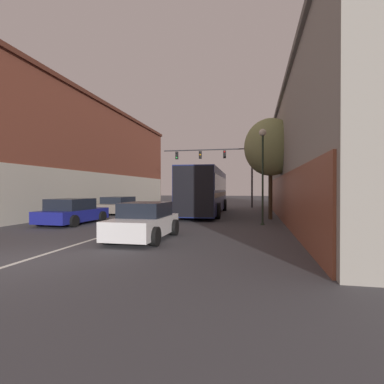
{
  "coord_description": "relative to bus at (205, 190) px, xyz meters",
  "views": [
    {
      "loc": [
        5.88,
        -6.58,
        1.86
      ],
      "look_at": [
        1.58,
        13.88,
        1.67
      ],
      "focal_mm": 28.0,
      "sensor_mm": 36.0,
      "label": 1
    }
  ],
  "objects": [
    {
      "name": "ground_plane",
      "position": [
        -2.23,
        -15.7,
        -1.84
      ],
      "size": [
        160.0,
        160.0,
        0.0
      ],
      "primitive_type": "plane",
      "color": "#424247"
    },
    {
      "name": "lane_center_line",
      "position": [
        -2.23,
        -1.49,
        -1.83
      ],
      "size": [
        0.14,
        40.43,
        0.01
      ],
      "color": "silver",
      "rests_on": "ground_plane"
    },
    {
      "name": "building_left_brick",
      "position": [
        -12.68,
        2.44,
        2.9
      ],
      "size": [
        8.29,
        27.81,
        9.23
      ],
      "color": "brown",
      "rests_on": "ground_plane"
    },
    {
      "name": "building_right_storefront",
      "position": [
        8.9,
        -2.16,
        2.11
      ],
      "size": [
        7.63,
        28.0,
        7.65
      ],
      "color": "#9E998E",
      "rests_on": "ground_plane"
    },
    {
      "name": "bus",
      "position": [
        0.0,
        0.0,
        0.0
      ],
      "size": [
        3.09,
        11.62,
        3.26
      ],
      "rotation": [
        0.0,
        0.0,
        1.61
      ],
      "color": "navy",
      "rests_on": "ground_plane"
    },
    {
      "name": "hatchback_foreground",
      "position": [
        -0.39,
        -11.74,
        -1.19
      ],
      "size": [
        1.95,
        3.84,
        1.37
      ],
      "rotation": [
        0.0,
        0.0,
        1.57
      ],
      "color": "silver",
      "rests_on": "ground_plane"
    },
    {
      "name": "parked_car_left_near",
      "position": [
        -6.58,
        -0.84,
        -1.22
      ],
      "size": [
        2.36,
        4.7,
        1.29
      ],
      "rotation": [
        0.0,
        0.0,
        1.51
      ],
      "color": "slate",
      "rests_on": "ground_plane"
    },
    {
      "name": "parked_car_left_mid",
      "position": [
        -5.94,
        -7.89,
        -1.19
      ],
      "size": [
        2.28,
        4.23,
        1.36
      ],
      "rotation": [
        0.0,
        0.0,
        1.53
      ],
      "color": "navy",
      "rests_on": "ground_plane"
    },
    {
      "name": "traffic_signal_gantry",
      "position": [
        0.18,
        8.71,
        2.91
      ],
      "size": [
        9.38,
        0.36,
        6.3
      ],
      "color": "#333338",
      "rests_on": "ground_plane"
    },
    {
      "name": "street_lamp",
      "position": [
        4.05,
        -6.26,
        1.42
      ],
      "size": [
        0.38,
        0.38,
        5.01
      ],
      "color": "#233323",
      "rests_on": "ground_plane"
    },
    {
      "name": "street_tree_near",
      "position": [
        4.6,
        -3.17,
        2.62
      ],
      "size": [
        3.22,
        2.9,
        6.25
      ],
      "color": "#3D2D1E",
      "rests_on": "ground_plane"
    }
  ]
}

